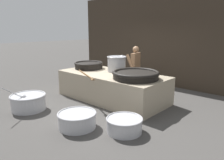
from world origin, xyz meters
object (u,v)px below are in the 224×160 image
object	(u,v)px
stock_pot	(117,64)
prep_bowl_extra	(124,124)
giant_wok_near	(89,65)
cook	(135,67)
giant_wok_far	(136,75)
prep_bowl_meat	(77,119)
prep_bowl_vegetables	(28,101)

from	to	relation	value
stock_pot	prep_bowl_extra	world-z (taller)	stock_pot
giant_wok_near	cook	size ratio (longest dim) A/B	0.62
cook	prep_bowl_extra	bearing A→B (deg)	111.92
cook	prep_bowl_extra	world-z (taller)	cook
stock_pot	giant_wok_far	bearing A→B (deg)	-21.54
prep_bowl_meat	giant_wok_near	bearing A→B (deg)	132.61
prep_bowl_extra	giant_wok_near	bearing A→B (deg)	151.14
cook	prep_bowl_meat	bearing A→B (deg)	93.24
giant_wok_far	prep_bowl_extra	distance (m)	1.75
giant_wok_near	cook	distance (m)	1.61
giant_wok_near	prep_bowl_vegetables	xyz separation A→B (m)	(0.10, -2.31, -0.70)
stock_pot	cook	world-z (taller)	cook
prep_bowl_extra	prep_bowl_meat	bearing A→B (deg)	-150.03
stock_pot	prep_bowl_extra	xyz separation A→B (m)	(1.80, -1.81, -0.90)
prep_bowl_meat	stock_pot	bearing A→B (deg)	110.52
giant_wok_far	giant_wok_near	bearing A→B (deg)	174.99
prep_bowl_meat	cook	bearing A→B (deg)	103.80
giant_wok_far	cook	bearing A→B (deg)	126.66
cook	stock_pot	bearing A→B (deg)	74.11
stock_pot	prep_bowl_extra	bearing A→B (deg)	-45.15
stock_pot	cook	bearing A→B (deg)	84.67
cook	prep_bowl_vegetables	distance (m)	3.64
giant_wok_far	prep_bowl_meat	bearing A→B (deg)	-95.24
stock_pot	cook	distance (m)	0.92
stock_pot	giant_wok_near	bearing A→B (deg)	-167.85
giant_wok_near	cook	world-z (taller)	cook
prep_bowl_meat	prep_bowl_vegetables	bearing A→B (deg)	-174.06
cook	prep_bowl_extra	distance (m)	3.27
giant_wok_far	prep_bowl_vegetables	size ratio (longest dim) A/B	1.08
prep_bowl_vegetables	prep_bowl_extra	size ratio (longest dim) A/B	1.52
prep_bowl_vegetables	prep_bowl_meat	distance (m)	1.86
stock_pot	prep_bowl_meat	xyz separation A→B (m)	(0.88, -2.34, -0.88)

